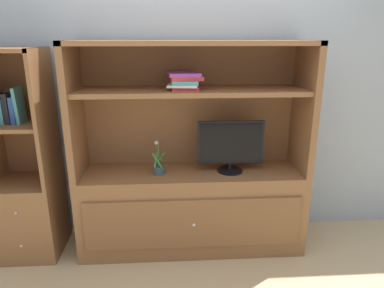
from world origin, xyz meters
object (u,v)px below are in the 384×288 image
at_px(media_console, 192,188).
at_px(bookshelf_tall, 27,191).
at_px(magazine_stack, 185,80).
at_px(tv_monitor, 231,145).
at_px(potted_plant, 159,168).
at_px(upright_book_row, 5,108).

height_order(media_console, bookshelf_tall, media_console).
bearing_deg(magazine_stack, bookshelf_tall, 179.49).
bearing_deg(tv_monitor, magazine_stack, 176.65).
distance_m(tv_monitor, potted_plant, 0.61).
relative_size(bookshelf_tall, upright_book_row, 6.11).
distance_m(media_console, potted_plant, 0.34).
height_order(tv_monitor, bookshelf_tall, bookshelf_tall).
height_order(potted_plant, magazine_stack, magazine_stack).
height_order(media_console, magazine_stack, media_console).
relative_size(tv_monitor, upright_book_row, 1.94).
bearing_deg(upright_book_row, magazine_stack, -0.09).
xyz_separation_m(tv_monitor, potted_plant, (-0.58, -0.02, -0.18)).
bearing_deg(media_console, tv_monitor, -5.54).
relative_size(media_console, potted_plant, 6.23).
distance_m(magazine_stack, bookshelf_tall, 1.57).
bearing_deg(upright_book_row, tv_monitor, -0.78).
height_order(bookshelf_tall, upright_book_row, bookshelf_tall).
distance_m(tv_monitor, magazine_stack, 0.64).
height_order(magazine_stack, upright_book_row, magazine_stack).
relative_size(potted_plant, magazine_stack, 0.83).
distance_m(media_console, magazine_stack, 0.90).
bearing_deg(tv_monitor, upright_book_row, 179.22).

